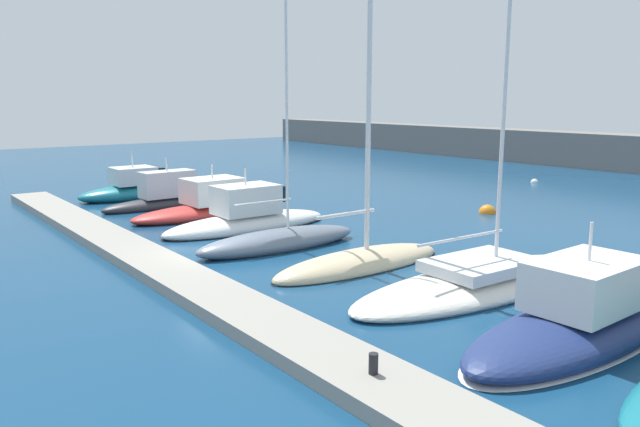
# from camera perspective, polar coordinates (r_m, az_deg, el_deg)

# --- Properties ---
(ground_plane) EXTENTS (120.00, 120.00, 0.00)m
(ground_plane) POSITION_cam_1_polar(r_m,az_deg,el_deg) (23.22, -9.81, -4.37)
(ground_plane) COLOR navy
(dock_pier) EXTENTS (38.87, 1.95, 0.38)m
(dock_pier) POSITION_cam_1_polar(r_m,az_deg,el_deg) (22.30, -14.78, -4.70)
(dock_pier) COLOR gray
(dock_pier) RESTS_ON ground_plane
(motorboat_teal_nearest) EXTENTS (2.53, 7.30, 3.03)m
(motorboat_teal_nearest) POSITION_cam_1_polar(r_m,az_deg,el_deg) (38.78, -16.46, 2.21)
(motorboat_teal_nearest) COLOR #19707F
(motorboat_teal_nearest) RESTS_ON ground_plane
(motorboat_charcoal_second) EXTENTS (1.86, 6.35, 2.99)m
(motorboat_charcoal_second) POSITION_cam_1_polar(r_m,az_deg,el_deg) (35.02, -14.39, 1.61)
(motorboat_charcoal_second) COLOR #2D2D33
(motorboat_charcoal_second) RESTS_ON ground_plane
(motorboat_red_third) EXTENTS (2.81, 8.11, 2.85)m
(motorboat_red_third) POSITION_cam_1_polar(r_m,az_deg,el_deg) (31.98, -10.25, 0.79)
(motorboat_red_third) COLOR #B72D28
(motorboat_red_third) RESTS_ON ground_plane
(motorboat_white_fourth) EXTENTS (2.56, 8.47, 3.17)m
(motorboat_white_fourth) POSITION_cam_1_polar(r_m,az_deg,el_deg) (28.63, -6.70, -0.49)
(motorboat_white_fourth) COLOR white
(motorboat_white_fourth) RESTS_ON ground_plane
(sailboat_slate_fifth) EXTENTS (1.97, 7.28, 15.52)m
(sailboat_slate_fifth) POSITION_cam_1_polar(r_m,az_deg,el_deg) (24.78, -3.81, -2.35)
(sailboat_slate_fifth) COLOR slate
(sailboat_slate_fifth) RESTS_ON ground_plane
(sailboat_sand_sixth) EXTENTS (2.20, 7.53, 14.74)m
(sailboat_sand_sixth) POSITION_cam_1_polar(r_m,az_deg,el_deg) (22.12, 3.75, -4.32)
(sailboat_sand_sixth) COLOR beige
(sailboat_sand_sixth) RESTS_ON ground_plane
(sailboat_ivory_seventh) EXTENTS (3.54, 10.57, 22.03)m
(sailboat_ivory_seventh) POSITION_cam_1_polar(r_m,az_deg,el_deg) (20.30, 14.74, -5.87)
(sailboat_ivory_seventh) COLOR silver
(sailboat_ivory_seventh) RESTS_ON ground_plane
(motorboat_navy_eighth) EXTENTS (3.02, 8.74, 3.25)m
(motorboat_navy_eighth) POSITION_cam_1_polar(r_m,az_deg,el_deg) (16.96, 22.96, -9.01)
(motorboat_navy_eighth) COLOR navy
(motorboat_navy_eighth) RESTS_ON ground_plane
(mooring_buoy_orange) EXTENTS (0.90, 0.90, 0.90)m
(mooring_buoy_orange) POSITION_cam_1_polar(r_m,az_deg,el_deg) (33.51, 15.21, 0.04)
(mooring_buoy_orange) COLOR orange
(mooring_buoy_orange) RESTS_ON ground_plane
(mooring_buoy_white) EXTENTS (0.53, 0.53, 0.53)m
(mooring_buoy_white) POSITION_cam_1_polar(r_m,az_deg,el_deg) (46.66, 19.21, 2.72)
(mooring_buoy_white) COLOR white
(mooring_buoy_white) RESTS_ON ground_plane
(dock_bollard) EXTENTS (0.20, 0.20, 0.44)m
(dock_bollard) POSITION_cam_1_polar(r_m,az_deg,el_deg) (13.04, 4.96, -13.66)
(dock_bollard) COLOR black
(dock_bollard) RESTS_ON dock_pier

